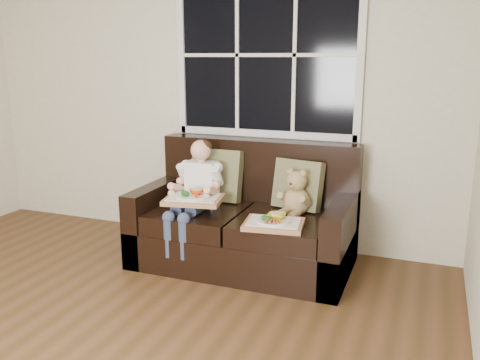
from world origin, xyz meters
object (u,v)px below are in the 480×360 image
at_px(child, 197,185).
at_px(teddy_bear, 296,195).
at_px(tray_left, 194,198).
at_px(loveseat, 246,225).
at_px(tray_right, 274,223).

xyz_separation_m(child, teddy_bear, (0.79, 0.13, -0.04)).
distance_m(child, tray_left, 0.18).
relative_size(child, teddy_bear, 2.26).
bearing_deg(child, teddy_bear, 9.24).
relative_size(teddy_bear, tray_left, 0.76).
xyz_separation_m(teddy_bear, tray_left, (-0.74, -0.29, -0.02)).
distance_m(loveseat, child, 0.51).
bearing_deg(teddy_bear, child, -157.30).
distance_m(loveseat, tray_right, 0.52).
bearing_deg(tray_right, teddy_bear, 71.37).
xyz_separation_m(loveseat, teddy_bear, (0.41, 0.01, 0.29)).
height_order(loveseat, tray_right, loveseat).
height_order(loveseat, teddy_bear, loveseat).
bearing_deg(teddy_bear, tray_right, -87.16).
distance_m(tray_left, tray_right, 0.68).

